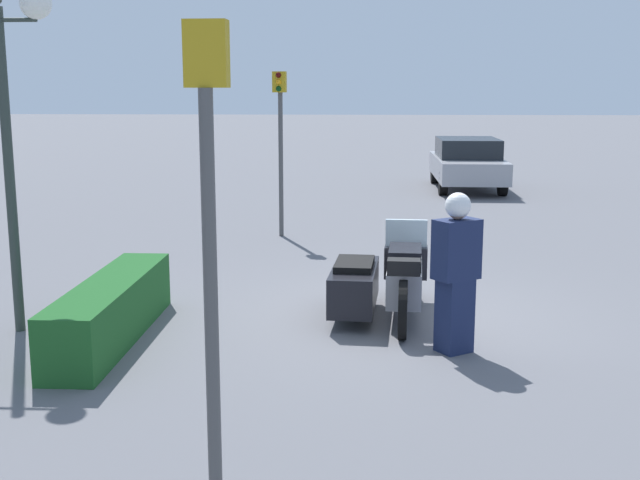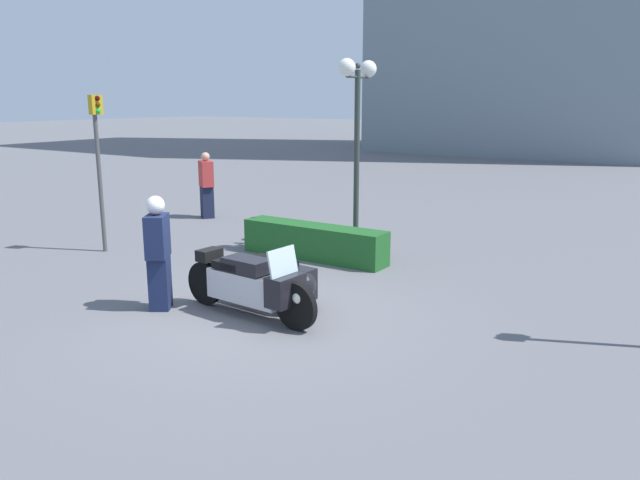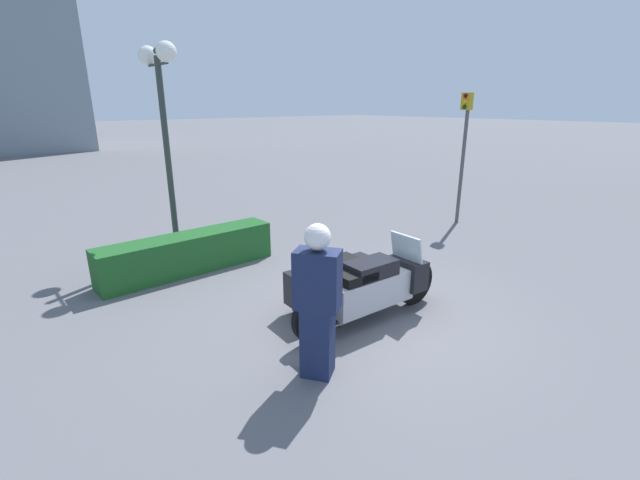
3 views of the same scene
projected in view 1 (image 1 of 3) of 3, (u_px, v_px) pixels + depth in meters
The scene contains 8 objects.
ground_plane at pixel (392, 315), 10.51m from camera, with size 160.00×160.00×0.00m, color slate.
police_motorcycle at pixel (379, 279), 10.46m from camera, with size 2.61×1.34×1.18m.
officer_rider at pixel (456, 269), 8.90m from camera, with size 0.52×0.58×1.81m.
hedge_bush_curbside at pixel (111, 310), 9.46m from camera, with size 3.24×0.62×0.71m, color #1E5623.
twin_lamp_post at pixel (1, 66), 9.27m from camera, with size 0.37×1.27×4.07m.
traffic_light_near at pixel (280, 129), 15.73m from camera, with size 0.22×0.28×3.25m.
traffic_light_far at pixel (210, 209), 4.95m from camera, with size 0.23×0.26×3.34m.
parked_car_background at pixel (467, 162), 23.47m from camera, with size 4.61×1.89×1.49m.
Camera 1 is at (-10.18, 0.43, 2.94)m, focal length 45.00 mm.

